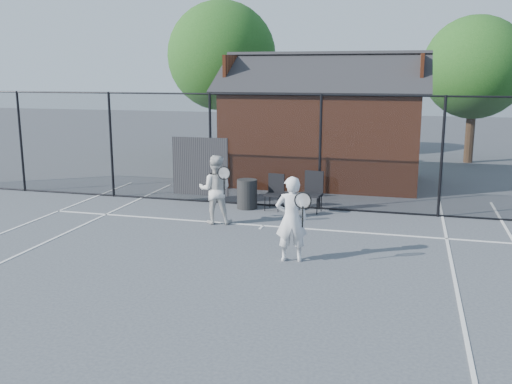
% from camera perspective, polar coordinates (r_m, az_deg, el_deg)
% --- Properties ---
extents(ground, '(80.00, 80.00, 0.00)m').
position_cam_1_polar(ground, '(10.66, -3.37, -7.50)').
color(ground, '#3F4248').
rests_on(ground, ground).
extents(court_lines, '(11.02, 18.00, 0.01)m').
position_cam_1_polar(court_lines, '(9.49, -5.95, -9.99)').
color(court_lines, silver).
rests_on(court_lines, ground).
extents(fence, '(22.04, 3.00, 3.00)m').
position_cam_1_polar(fence, '(15.09, 1.50, 3.93)').
color(fence, black).
rests_on(fence, ground).
extents(clubhouse, '(6.50, 4.36, 4.19)m').
position_cam_1_polar(clubhouse, '(18.82, 6.82, 5.92)').
color(clubhouse, maroon).
rests_on(clubhouse, ground).
extents(tree_left, '(4.48, 4.48, 6.44)m').
position_cam_1_polar(tree_left, '(24.29, -3.45, 13.41)').
color(tree_left, '#321F14').
rests_on(tree_left, ground).
extents(tree_right, '(3.97, 3.97, 5.70)m').
position_cam_1_polar(tree_right, '(24.13, 21.05, 11.52)').
color(tree_right, '#321F14').
rests_on(tree_right, ground).
extents(player_front, '(0.77, 0.60, 1.64)m').
position_cam_1_polar(player_front, '(10.77, 3.56, -2.71)').
color(player_front, silver).
rests_on(player_front, ground).
extents(player_back, '(0.94, 0.78, 1.63)m').
position_cam_1_polar(player_back, '(13.51, -4.08, 0.26)').
color(player_back, silver).
rests_on(player_back, ground).
extents(chair_left, '(0.55, 0.57, 1.03)m').
position_cam_1_polar(chair_left, '(14.63, 5.59, -0.09)').
color(chair_left, black).
rests_on(chair_left, ground).
extents(chair_right, '(0.49, 0.51, 0.91)m').
position_cam_1_polar(chair_right, '(14.84, 1.81, -0.09)').
color(chair_right, black).
rests_on(chair_right, ground).
extents(waste_bin, '(0.55, 0.55, 0.77)m').
position_cam_1_polar(waste_bin, '(15.03, -0.90, -0.20)').
color(waste_bin, '#252525').
rests_on(waste_bin, ground).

